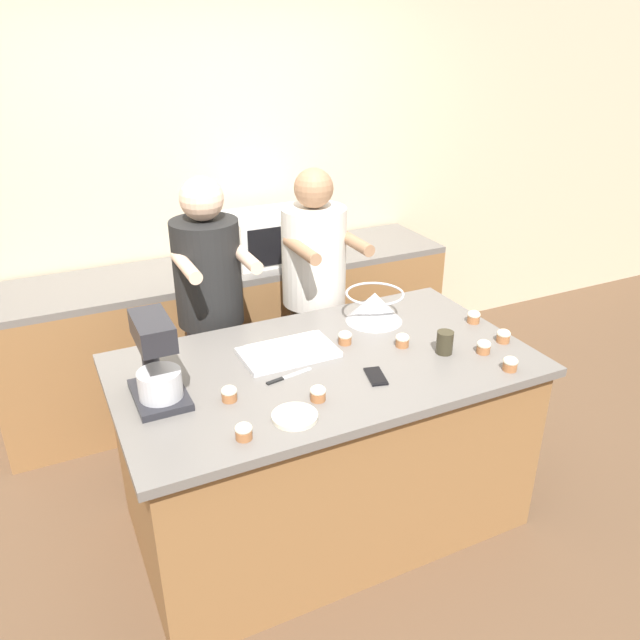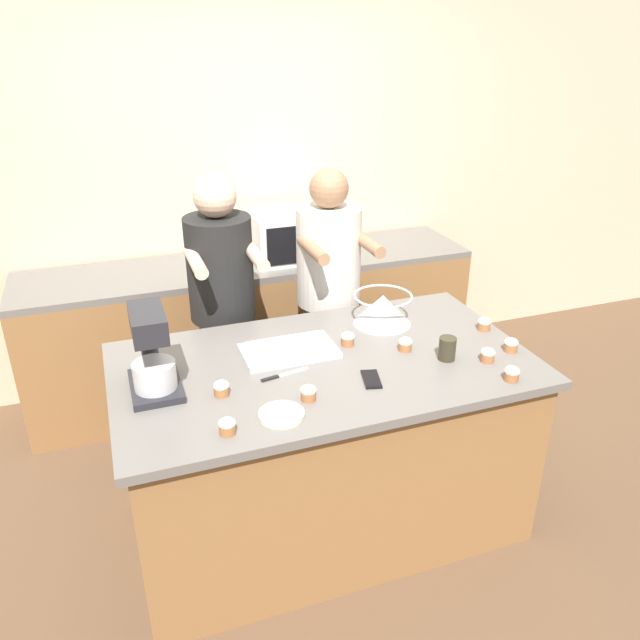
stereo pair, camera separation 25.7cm
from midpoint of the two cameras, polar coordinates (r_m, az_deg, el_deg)
ground_plane at (r=3.28m, az=2.67°, el=-17.56°), size 16.00×16.00×0.00m
back_wall at (r=4.09m, az=-6.08°, el=12.78°), size 10.00×0.06×2.70m
island_counter at (r=2.99m, az=2.85°, el=-11.29°), size 1.83×1.03×0.89m
back_counter at (r=4.07m, az=-4.28°, el=-0.67°), size 2.80×0.60×0.90m
person_left at (r=3.33m, az=-6.63°, el=0.31°), size 0.35×0.51×1.58m
person_right at (r=3.50m, az=2.88°, el=1.54°), size 0.36×0.52×1.57m
stand_mixer at (r=2.52m, az=-12.34°, el=-3.25°), size 0.20×0.30×0.36m
mixing_bowl at (r=3.09m, az=8.12°, el=1.02°), size 0.29×0.29×0.15m
baking_tray at (r=2.81m, az=-0.24°, el=-2.80°), size 0.42×0.25×0.04m
microwave_oven at (r=3.92m, az=-0.53°, el=7.78°), size 0.53×0.40×0.29m
cell_phone at (r=2.63m, az=7.52°, el=-5.45°), size 0.10×0.16×0.01m
drinking_glass at (r=2.83m, az=14.13°, el=-2.61°), size 0.08×0.08×0.10m
small_plate at (r=2.38m, az=-0.43°, el=-8.73°), size 0.18×0.18×0.02m
knife at (r=2.64m, az=-0.73°, el=-5.15°), size 0.22×0.06×0.01m
cupcake_0 at (r=2.29m, az=-5.27°, el=-9.72°), size 0.06×0.06×0.06m
cupcake_1 at (r=2.87m, az=17.59°, el=-3.11°), size 0.06×0.06×0.06m
cupcake_2 at (r=2.47m, az=1.94°, el=-6.74°), size 0.06×0.06×0.06m
cupcake_3 at (r=2.75m, az=19.73°, el=-4.70°), size 0.06×0.06×0.06m
cupcake_4 at (r=2.87m, az=10.35°, el=-2.24°), size 0.06×0.06×0.06m
cupcake_5 at (r=2.99m, az=19.45°, el=-2.20°), size 0.06×0.06×0.06m
cupcake_6 at (r=3.15m, az=17.07°, el=-0.38°), size 0.06×0.06×0.06m
cupcake_7 at (r=2.88m, az=5.11°, el=-1.77°), size 0.06×0.06×0.06m
cupcake_8 at (r=2.51m, az=-6.11°, el=-6.29°), size 0.06×0.06×0.06m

